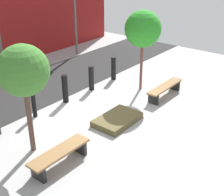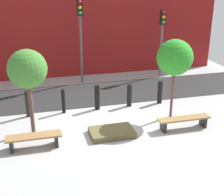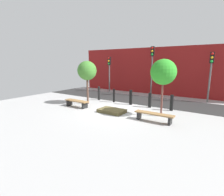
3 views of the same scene
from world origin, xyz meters
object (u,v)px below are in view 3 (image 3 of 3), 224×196
object	(u,v)px
planter_bed	(112,111)
bollard_center	(131,97)
bench_left	(77,102)
bollard_far_left	(99,93)
tree_behind_right_bench	(163,72)
traffic_light_mid_west	(152,63)
bench_right	(154,115)
bollard_left	(114,96)
traffic_light_west	(109,68)
bollard_far_right	(172,103)
tree_behind_left_bench	(87,71)
bollard_right	(150,100)
traffic_light_mid_east	(211,68)

from	to	relation	value
planter_bed	bollard_center	distance (m)	2.40
bench_left	bollard_far_left	bearing A→B (deg)	93.29
tree_behind_right_bench	bollard_center	size ratio (longest dim) A/B	2.97
bench_left	traffic_light_mid_west	distance (m)	7.27
bench_right	planter_bed	world-z (taller)	bench_right
bollard_center	bollard_left	bearing A→B (deg)	180.00
bollard_left	traffic_light_west	world-z (taller)	traffic_light_west
bollard_far_right	tree_behind_left_bench	bearing A→B (deg)	-164.87
bench_right	bollard_center	size ratio (longest dim) A/B	1.89
bollard_right	bollard_far_right	world-z (taller)	bollard_far_right
planter_bed	traffic_light_mid_west	world-z (taller)	traffic_light_mid_west
planter_bed	traffic_light_west	size ratio (longest dim) A/B	0.45
bench_right	bollard_right	bearing A→B (deg)	116.01
bench_left	tree_behind_left_bench	bearing A→B (deg)	90.01
bench_left	planter_bed	distance (m)	2.66
tree_behind_right_bench	bollard_left	distance (m)	4.70
bollard_far_left	bollard_center	bearing A→B (deg)	0.00
tree_behind_right_bench	traffic_light_mid_west	xyz separation A→B (m)	(-2.65, 5.19, 0.49)
bench_right	tree_behind_right_bench	distance (m)	2.33
bollard_right	bollard_center	bearing A→B (deg)	180.00
tree_behind_left_bench	traffic_light_mid_east	bearing A→B (deg)	36.44
bench_left	bollard_far_left	world-z (taller)	bollard_far_left
bollard_center	bollard_far_right	distance (m)	2.79
bench_right	tree_behind_right_bench	size ratio (longest dim) A/B	0.64
bollard_left	traffic_light_mid_west	bearing A→B (deg)	69.42
bench_right	bollard_left	distance (m)	4.79
tree_behind_left_bench	bollard_far_left	size ratio (longest dim) A/B	2.81
tree_behind_right_bench	bollard_far_right	bearing A→B (deg)	84.30
bench_left	bollard_far_right	world-z (taller)	bollard_far_right
bollard_center	bollard_right	xyz separation A→B (m)	(1.40, 0.00, -0.04)
tree_behind_left_bench	bollard_far_right	world-z (taller)	tree_behind_left_bench
bollard_far_right	traffic_light_mid_east	size ratio (longest dim) A/B	0.27
planter_bed	tree_behind_right_bench	distance (m)	3.61
bollard_center	bollard_far_left	bearing A→B (deg)	180.00
bench_left	bench_right	world-z (taller)	bench_left
bollard_right	bollard_far_right	distance (m)	1.40
bench_left	traffic_light_west	bearing A→B (deg)	105.45
traffic_light_mid_east	planter_bed	bearing A→B (deg)	-125.78
traffic_light_west	bollard_far_right	bearing A→B (deg)	-27.39
planter_bed	traffic_light_mid_east	world-z (taller)	traffic_light_mid_east
bollard_far_left	bollard_far_right	bearing A→B (deg)	0.00
bench_right	traffic_light_mid_east	distance (m)	6.87
bench_right	planter_bed	bearing A→B (deg)	175.67
bench_left	bollard_right	xyz separation A→B (m)	(4.04, 2.56, 0.16)
bench_right	planter_bed	distance (m)	2.66
bench_right	bollard_far_right	bearing A→B (deg)	86.71
tree_behind_right_bench	bollard_left	size ratio (longest dim) A/B	3.09
tree_behind_left_bench	traffic_light_mid_east	world-z (taller)	traffic_light_mid_east
bollard_center	bollard_far_right	world-z (taller)	bollard_center
bollard_left	traffic_light_west	distance (m)	5.13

